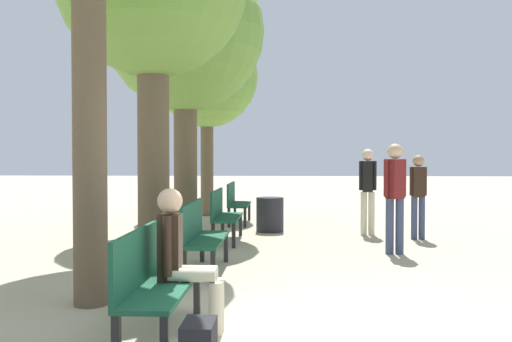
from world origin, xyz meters
TOP-DOWN VIEW (x-y plane):
  - bench_row_0 at (-1.61, 0.13)m, footprint 0.44×1.59m
  - bench_row_1 at (-1.61, 2.91)m, footprint 0.44×1.59m
  - bench_row_2 at (-1.61, 5.69)m, footprint 0.44×1.59m
  - bench_row_3 at (-1.61, 8.46)m, footprint 0.44×1.59m
  - tree_row_2 at (-2.50, 6.92)m, footprint 3.22×3.22m
  - tree_row_3 at (-2.50, 10.16)m, footprint 2.65×2.65m
  - person_seated at (-1.37, 0.34)m, footprint 0.58×0.33m
  - pedestrian_near at (1.15, 6.65)m, footprint 0.34×0.26m
  - pedestrian_mid at (1.26, 4.47)m, footprint 0.35×0.30m
  - pedestrian_far at (2.00, 6.09)m, footprint 0.32×0.21m
  - trash_bin at (-0.78, 7.06)m, footprint 0.56×0.56m

SIDE VIEW (x-z plane):
  - trash_bin at x=-0.78m, z-range 0.00..0.70m
  - bench_row_0 at x=-1.61m, z-range 0.07..1.01m
  - bench_row_1 at x=-1.61m, z-range 0.07..1.01m
  - bench_row_2 at x=-1.61m, z-range 0.07..1.01m
  - bench_row_3 at x=-1.61m, z-range 0.07..1.01m
  - person_seated at x=-1.37m, z-range 0.04..1.31m
  - pedestrian_far at x=2.00m, z-range 0.11..1.69m
  - pedestrian_near at x=1.15m, z-range 0.12..1.82m
  - pedestrian_mid at x=1.26m, z-range 0.13..1.88m
  - tree_row_3 at x=-2.50m, z-range 1.11..6.05m
  - tree_row_2 at x=-2.50m, z-range 1.18..6.86m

